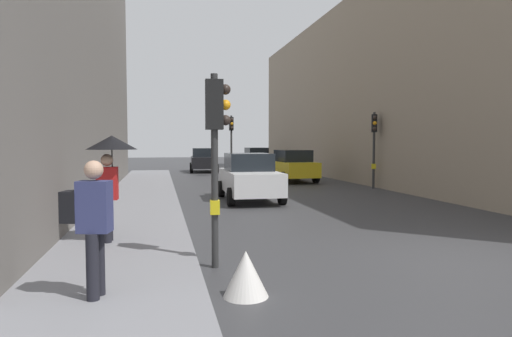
% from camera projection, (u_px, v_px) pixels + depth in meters
% --- Properties ---
extents(ground_plane, '(120.00, 120.00, 0.00)m').
position_uv_depth(ground_plane, '(453.00, 257.00, 8.35)').
color(ground_plane, '#38383A').
extents(sidewalk_kerb, '(2.65, 40.00, 0.16)m').
position_uv_depth(sidewalk_kerb, '(136.00, 214.00, 12.92)').
color(sidewalk_kerb, gray).
rests_on(sidewalk_kerb, ground).
extents(building_facade_right, '(12.00, 35.69, 10.16)m').
position_uv_depth(building_facade_right, '(441.00, 93.00, 26.05)').
color(building_facade_right, gray).
rests_on(building_facade_right, ground).
extents(traffic_light_far_median, '(0.25, 0.44, 3.88)m').
position_uv_depth(traffic_light_far_median, '(231.00, 135.00, 28.12)').
color(traffic_light_far_median, '#2D2D2D').
rests_on(traffic_light_far_median, ground).
extents(traffic_light_mid_street, '(0.33, 0.45, 3.59)m').
position_uv_depth(traffic_light_mid_street, '(374.00, 136.00, 20.83)').
color(traffic_light_mid_street, '#2D2D2D').
rests_on(traffic_light_mid_street, ground).
extents(traffic_light_near_left, '(0.44, 0.26, 3.32)m').
position_uv_depth(traffic_light_near_left, '(216.00, 135.00, 7.56)').
color(traffic_light_near_left, '#2D2D2D').
rests_on(traffic_light_near_left, ground).
extents(car_dark_suv, '(2.20, 4.29, 1.76)m').
position_uv_depth(car_dark_suv, '(204.00, 160.00, 33.09)').
color(car_dark_suv, black).
rests_on(car_dark_suv, ground).
extents(car_white_compact, '(2.07, 4.22, 1.76)m').
position_uv_depth(car_white_compact, '(249.00, 177.00, 16.63)').
color(car_white_compact, silver).
rests_on(car_white_compact, ground).
extents(car_yellow_taxi, '(2.22, 4.30, 1.76)m').
position_uv_depth(car_yellow_taxi, '(292.00, 166.00, 24.77)').
color(car_yellow_taxi, yellow).
rests_on(car_yellow_taxi, ground).
extents(car_silver_hatchback, '(2.14, 4.26, 1.76)m').
position_uv_depth(car_silver_hatchback, '(256.00, 158.00, 37.31)').
color(car_silver_hatchback, '#BCBCC1').
rests_on(car_silver_hatchback, ground).
extents(pedestrian_with_umbrella, '(1.00, 1.00, 2.14)m').
position_uv_depth(pedestrian_with_umbrella, '(110.00, 158.00, 8.89)').
color(pedestrian_with_umbrella, black).
rests_on(pedestrian_with_umbrella, sidewalk_kerb).
extents(pedestrian_with_grey_backpack, '(0.65, 0.41, 1.77)m').
position_uv_depth(pedestrian_with_grey_backpack, '(91.00, 220.00, 5.68)').
color(pedestrian_with_grey_backpack, black).
rests_on(pedestrian_with_grey_backpack, sidewalk_kerb).
extents(warning_sign_triangle, '(0.64, 0.64, 0.65)m').
position_uv_depth(warning_sign_triangle, '(246.00, 274.00, 6.21)').
color(warning_sign_triangle, silver).
rests_on(warning_sign_triangle, ground).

